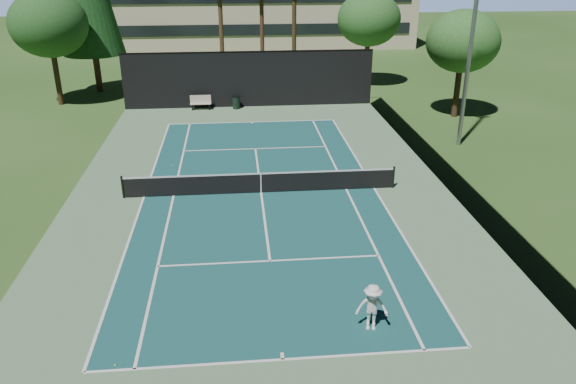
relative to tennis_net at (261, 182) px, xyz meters
name	(u,v)px	position (x,y,z in m)	size (l,w,h in m)	color
ground	(261,193)	(0.00, 0.00, -0.56)	(160.00, 160.00, 0.00)	#2E531F
apron_slab	(261,193)	(0.00, 0.00, -0.55)	(18.00, 32.00, 0.01)	#5F845C
court_surface	(261,193)	(0.00, 0.00, -0.55)	(10.97, 23.77, 0.01)	#184F4F
court_lines	(261,192)	(0.00, 0.00, -0.54)	(11.07, 23.87, 0.01)	white
tennis_net	(261,182)	(0.00, 0.00, 0.00)	(12.90, 0.10, 1.10)	black
fence	(260,153)	(0.00, 0.06, 1.45)	(18.04, 32.05, 4.03)	black
player	(372,307)	(2.81, -10.70, 0.21)	(0.99, 0.57, 1.54)	white
tennis_ball_a	(115,365)	(-4.67, -11.69, -0.53)	(0.06, 0.06, 0.06)	#C2DA31
tennis_ball_b	(263,187)	(0.13, 0.67, -0.52)	(0.07, 0.07, 0.07)	yellow
tennis_ball_c	(237,183)	(-1.11, 1.31, -0.53)	(0.06, 0.06, 0.06)	#DDF337
tennis_ball_d	(172,165)	(-4.57, 4.07, -0.52)	(0.07, 0.07, 0.07)	#C8E033
park_bench	(201,102)	(-3.55, 15.52, -0.01)	(1.50, 0.45, 1.02)	beige
trash_bin	(236,102)	(-1.00, 15.48, -0.08)	(0.56, 0.56, 0.95)	black
decid_tree_a	(369,19)	(10.00, 22.00, 4.86)	(5.12, 5.12, 7.62)	#49331F
decid_tree_b	(463,41)	(14.00, 12.00, 4.52)	(4.80, 4.80, 7.14)	#432B1D
decid_tree_c	(49,24)	(-14.00, 18.00, 5.21)	(5.44, 5.44, 8.09)	#46301E
campus_building	(241,8)	(0.00, 45.98, 3.65)	(40.50, 12.50, 8.30)	beige
light_pole	(472,33)	(12.00, 6.00, 5.90)	(0.90, 0.25, 12.22)	#92959A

